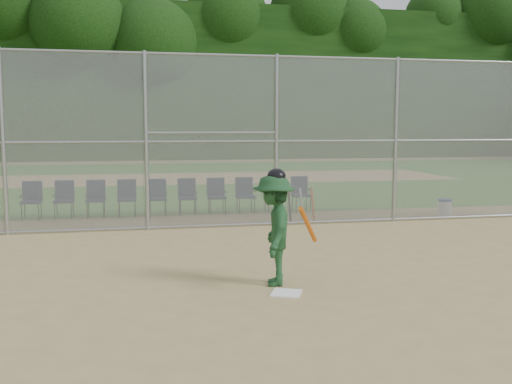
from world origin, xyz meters
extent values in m
plane|color=tan|center=(0.00, 0.00, 0.00)|extent=(100.00, 100.00, 0.00)
plane|color=#306D20|center=(0.00, 18.00, 0.01)|extent=(100.00, 100.00, 0.00)
plane|color=tan|center=(0.00, 18.00, 0.01)|extent=(24.00, 24.00, 0.00)
cube|color=gray|center=(0.00, 5.00, 2.00)|extent=(16.00, 0.02, 4.00)
cylinder|color=#9EA3A8|center=(0.00, 5.00, 3.95)|extent=(16.00, 0.05, 0.05)
cube|color=black|center=(0.00, 35.00, 5.50)|extent=(80.00, 5.00, 11.00)
cube|color=white|center=(-0.18, -0.48, 0.01)|extent=(0.53, 0.53, 0.02)
imported|color=#1B4523|center=(-0.24, 0.02, 0.82)|extent=(0.81, 1.16, 1.65)
ellipsoid|color=black|center=(-0.24, 0.02, 1.62)|extent=(0.27, 0.30, 0.23)
cylinder|color=orange|center=(0.16, -0.38, 0.95)|extent=(0.45, 0.60, 0.61)
cylinder|color=white|center=(5.66, 5.49, 0.20)|extent=(0.33, 0.33, 0.40)
cylinder|color=#233C9B|center=(5.66, 5.49, 0.42)|extent=(0.36, 0.36, 0.05)
cylinder|color=#D84C14|center=(1.15, 5.47, 0.42)|extent=(0.06, 0.27, 0.84)
cylinder|color=black|center=(1.45, 5.47, 0.42)|extent=(0.06, 0.30, 0.83)
cylinder|color=#B2B2B7|center=(1.75, 5.47, 0.41)|extent=(0.06, 0.33, 0.83)
cylinder|color=#D84C14|center=(2.05, 5.47, 0.41)|extent=(0.06, 0.35, 0.82)
camera|label=1|loc=(-2.14, -8.02, 2.32)|focal=40.00mm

